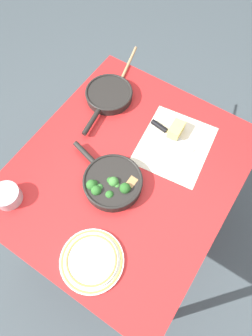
{
  "coord_description": "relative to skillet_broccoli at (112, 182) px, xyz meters",
  "views": [
    {
      "loc": [
        0.49,
        0.32,
        1.95
      ],
      "look_at": [
        0.0,
        0.0,
        0.79
      ],
      "focal_mm": 32.0,
      "sensor_mm": 36.0,
      "label": 1
    }
  ],
  "objects": [
    {
      "name": "prep_bowl_steel",
      "position": [
        0.29,
        -0.33,
        -0.0
      ],
      "size": [
        0.11,
        0.11,
        0.06
      ],
      "color": "#B7B7BC",
      "rests_on": "dining_table_red"
    },
    {
      "name": "ground_plane",
      "position": [
        -0.09,
        0.01,
        -0.8
      ],
      "size": [
        14.0,
        14.0,
        0.0
      ],
      "primitive_type": "plane",
      "color": "#424C51"
    },
    {
      "name": "skillet_eggs",
      "position": [
        -0.38,
        -0.28,
        -0.01
      ],
      "size": [
        0.38,
        0.23,
        0.05
      ],
      "rotation": [
        0.0,
        0.0,
        0.15
      ],
      "color": "black",
      "rests_on": "dining_table_red"
    },
    {
      "name": "parchment_sheet",
      "position": [
        -0.32,
        0.12,
        -0.03
      ],
      "size": [
        0.38,
        0.34,
        0.0
      ],
      "color": "beige",
      "rests_on": "dining_table_red"
    },
    {
      "name": "cheese_block",
      "position": [
        -0.38,
        0.1,
        -0.0
      ],
      "size": [
        0.09,
        0.06,
        0.05
      ],
      "color": "#EACC66",
      "rests_on": "dining_table_red"
    },
    {
      "name": "grater_knife",
      "position": [
        -0.36,
        0.06,
        -0.02
      ],
      "size": [
        0.06,
        0.24,
        0.02
      ],
      "rotation": [
        0.0,
        0.0,
        1.44
      ],
      "color": "silver",
      "rests_on": "dining_table_red"
    },
    {
      "name": "wooden_spoon",
      "position": [
        -0.51,
        -0.3,
        -0.02
      ],
      "size": [
        0.39,
        0.13,
        0.02
      ],
      "rotation": [
        0.0,
        0.0,
        0.25
      ],
      "color": "tan",
      "rests_on": "dining_table_red"
    },
    {
      "name": "skillet_broccoli",
      "position": [
        0.0,
        0.0,
        0.0
      ],
      "size": [
        0.25,
        0.38,
        0.07
      ],
      "rotation": [
        0.0,
        0.0,
        4.46
      ],
      "color": "black",
      "rests_on": "dining_table_red"
    },
    {
      "name": "dinner_plate_stack",
      "position": [
        0.3,
        0.11,
        -0.02
      ],
      "size": [
        0.25,
        0.25,
        0.03
      ],
      "color": "silver",
      "rests_on": "dining_table_red"
    },
    {
      "name": "dining_table_red",
      "position": [
        -0.09,
        0.01,
        -0.12
      ],
      "size": [
        1.07,
        0.92,
        0.77
      ],
      "color": "red",
      "rests_on": "ground_plane"
    }
  ]
}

